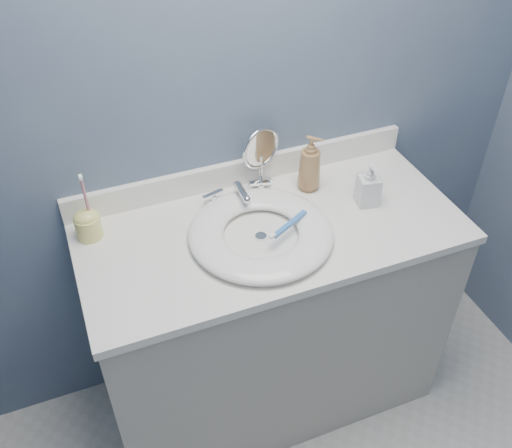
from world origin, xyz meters
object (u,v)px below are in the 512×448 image
soap_bottle_clear (369,184)px  toothbrush_holder (88,223)px  makeup_mirror (261,155)px  soap_bottle_amber (310,163)px

soap_bottle_clear → toothbrush_holder: (-0.88, 0.17, -0.02)m
soap_bottle_clear → toothbrush_holder: size_ratio=0.66×
makeup_mirror → soap_bottle_amber: makeup_mirror is taller
soap_bottle_clear → toothbrush_holder: 0.90m
soap_bottle_amber → makeup_mirror: bearing=107.3°
soap_bottle_amber → soap_bottle_clear: soap_bottle_amber is taller
soap_bottle_amber → soap_bottle_clear: bearing=-89.9°
makeup_mirror → toothbrush_holder: bearing=168.1°
soap_bottle_amber → soap_bottle_clear: size_ratio=1.33×
makeup_mirror → soap_bottle_amber: (0.15, -0.08, -0.02)m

